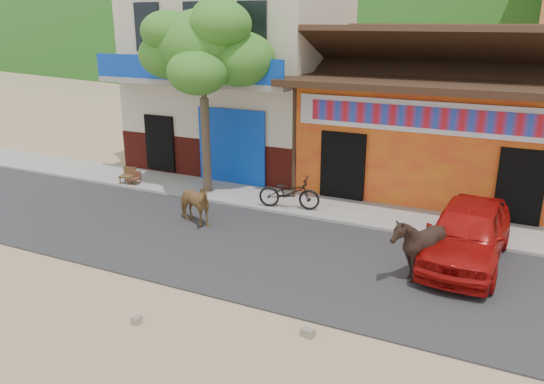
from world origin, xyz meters
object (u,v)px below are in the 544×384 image
Objects in this scene: tree at (204,98)px; scooter at (289,193)px; cafe_chair_left at (127,169)px; cafe_chair_right at (133,173)px; cow_dark at (419,247)px; cow_tan at (193,204)px; red_car at (467,233)px.

scooter is (3.10, -0.43, -2.52)m from tree.
cafe_chair_left reaches higher than cafe_chair_right.
cow_tan is at bearing -113.06° from cow_dark.
cafe_chair_right is (-10.83, 1.30, -0.24)m from red_car.
cow_dark is (6.22, -0.61, 0.15)m from cow_tan.
red_car is at bearing -116.26° from scooter.
red_car reaches higher than scooter.
cafe_chair_left is 1.24× the size of cafe_chair_right.
tree is 3.73m from cafe_chair_right.
tree is 8.36m from cow_dark.
cafe_chair_left is (-10.26, 2.68, -0.17)m from cow_dark.
red_car is 5.28× the size of cafe_chair_right.
cow_dark is at bearing -118.73° from red_car.
cafe_chair_right is (-9.98, 2.68, -0.27)m from cow_dark.
cow_tan is (1.15, -2.56, -2.49)m from tree.
cow_tan is 1.43× the size of cafe_chair_left.
red_car is 2.28× the size of scooter.
cow_dark is 0.36× the size of red_car.
cow_dark reaches higher than scooter.
scooter is at bearing -140.22° from cow_dark.
cafe_chair_right is at bearing 78.55° from cow_tan.
cafe_chair_left is at bearing 80.23° from cow_tan.
cow_dark is 1.88× the size of cafe_chair_right.
tree is 3.75m from cow_tan.
scooter is 6.00m from cafe_chair_left.
red_car is 5.30m from scooter.
red_car is at bearing 130.98° from cow_dark.
cow_dark is 5.08m from scooter.
scooter is 5.72m from cafe_chair_right.
cafe_chair_left is at bearing 79.52° from scooter.
cow_dark is at bearing -25.29° from cafe_chair_left.
tree reaches higher than scooter.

